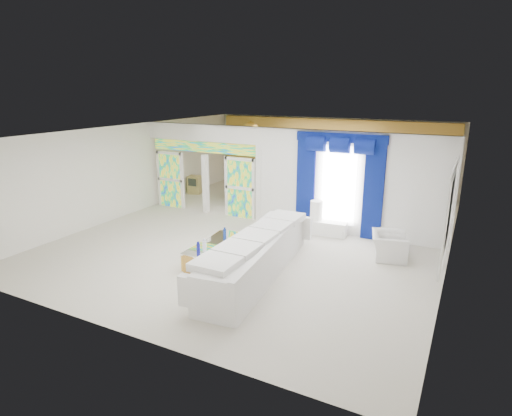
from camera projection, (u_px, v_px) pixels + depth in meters
The scene contains 22 objects.
floor at pixel (265, 232), 12.64m from camera, with size 12.00×12.00×0.00m, color #B7AF9E.
dividing_wall at pixel (348, 184), 12.14m from camera, with size 5.70×0.18×3.00m, color white.
dividing_header at pixel (202, 133), 14.00m from camera, with size 4.30×0.18×0.55m, color white.
stained_panel_left at pixel (171, 180), 15.11m from camera, with size 0.95×0.04×2.00m, color #994C3F.
stained_panel_right at pixel (240, 188), 13.85m from camera, with size 0.95×0.04×2.00m, color #994C3F.
stained_transom at pixel (203, 147), 14.13m from camera, with size 4.00×0.05×0.35m, color #994C3F.
window_pane at pixel (339, 186), 12.17m from camera, with size 1.00×0.02×2.30m, color white.
blue_drape_left at pixel (306, 184), 12.60m from camera, with size 0.55×0.10×2.80m, color #06044C.
blue_drape_right at pixel (373, 191), 11.72m from camera, with size 0.55×0.10×2.80m, color #06044C.
blue_pelmet at pixel (341, 138), 11.77m from camera, with size 2.60×0.12×0.25m, color #06044C.
wall_mirror at pixel (450, 213), 9.18m from camera, with size 0.04×2.70×1.90m, color white.
gold_curtains at pixel (329, 155), 17.27m from camera, with size 9.70×0.12×2.90m, color gold.
white_sofa at pixel (257, 257), 9.67m from camera, with size 0.97×4.55×0.87m, color silver.
coffee_table at pixel (215, 252), 10.58m from camera, with size 0.65×1.95×0.43m, color #B68638.
console_table at pixel (325, 228), 12.39m from camera, with size 1.23×0.39×0.41m, color white.
table_lamp at pixel (316, 210), 12.39m from camera, with size 0.36×0.36×0.58m, color white.
armchair at pixel (389, 246), 10.68m from camera, with size 0.98×0.86×0.64m, color silver.
grand_piano at pixel (257, 184), 16.72m from camera, with size 1.53×2.01×1.02m, color black.
piano_bench at pixel (237, 202), 15.45m from camera, with size 0.82×0.32×0.27m, color black.
tv_console at pixel (195, 185), 17.20m from camera, with size 0.50×0.45×0.72m, color #A08350.
chandelier at pixel (251, 129), 15.83m from camera, with size 0.60×0.60×0.60m, color gold.
decanters at pixel (208, 242), 10.37m from camera, with size 0.13×1.28×0.19m.
Camera 1 is at (5.23, -10.75, 4.18)m, focal length 29.70 mm.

